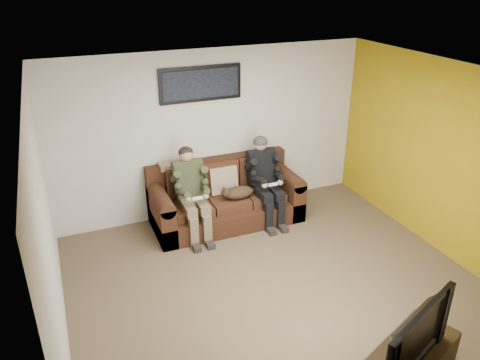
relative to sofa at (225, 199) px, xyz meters
name	(u,v)px	position (x,y,z in m)	size (l,w,h in m)	color
floor	(276,285)	(-0.01, -1.83, -0.35)	(5.00, 5.00, 0.00)	brown
ceiling	(284,80)	(-0.01, -1.83, 2.25)	(5.00, 5.00, 0.00)	silver
wall_back	(214,133)	(-0.01, 0.42, 0.95)	(5.00, 5.00, 0.00)	beige
wall_front	(417,317)	(-0.01, -4.08, 0.95)	(5.00, 5.00, 0.00)	beige
wall_left	(48,237)	(-2.51, -1.83, 0.95)	(4.50, 4.50, 0.00)	beige
wall_right	(447,161)	(2.49, -1.83, 0.95)	(4.50, 4.50, 0.00)	beige
accent_wall_right	(446,161)	(2.48, -1.83, 0.95)	(4.50, 4.50, 0.00)	#A28610
sofa	(225,199)	(0.00, 0.00, 0.00)	(2.28, 0.98, 0.93)	#351B10
throw_pillow	(223,180)	(0.00, 0.04, 0.31)	(0.44, 0.12, 0.41)	#988563
throw_blanket	(174,165)	(-0.69, 0.29, 0.58)	(0.47, 0.23, 0.08)	tan
person_left	(191,188)	(-0.59, -0.19, 0.39)	(0.51, 0.87, 1.31)	brown
person_right	(264,175)	(0.59, -0.19, 0.39)	(0.51, 0.86, 1.32)	black
cat	(237,192)	(0.12, -0.25, 0.20)	(0.66, 0.26, 0.24)	#452F1B
framed_poster	(201,84)	(-0.20, 0.38, 1.75)	(1.25, 0.05, 0.52)	black
television	(407,334)	(0.25, -3.78, 0.43)	(1.10, 0.14, 0.63)	black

